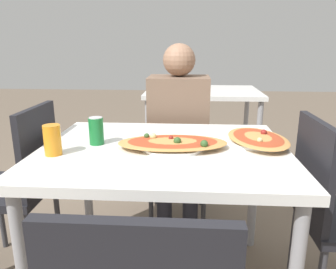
% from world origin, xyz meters
% --- Properties ---
extents(dining_table, '(1.09, 0.89, 0.73)m').
position_xyz_m(dining_table, '(0.00, 0.00, 0.66)').
color(dining_table, white).
rests_on(dining_table, ground_plane).
extents(chair_far_seated, '(0.40, 0.40, 0.89)m').
position_xyz_m(chair_far_seated, '(0.04, 0.77, 0.51)').
color(chair_far_seated, black).
rests_on(chair_far_seated, ground_plane).
extents(chair_side_left, '(0.40, 0.40, 0.89)m').
position_xyz_m(chair_side_left, '(-0.74, 0.09, 0.51)').
color(chair_side_left, black).
rests_on(chair_side_left, ground_plane).
extents(chair_side_right, '(0.40, 0.40, 0.89)m').
position_xyz_m(chair_side_right, '(0.74, -0.09, 0.51)').
color(chair_side_right, black).
rests_on(chair_side_right, ground_plane).
extents(person_seated, '(0.38, 0.30, 1.18)m').
position_xyz_m(person_seated, '(0.04, 0.66, 0.70)').
color(person_seated, '#2D2D38').
rests_on(person_seated, ground_plane).
extents(pizza_main, '(0.50, 0.29, 0.06)m').
position_xyz_m(pizza_main, '(0.04, -0.01, 0.75)').
color(pizza_main, white).
rests_on(pizza_main, dining_table).
extents(soda_can, '(0.07, 0.07, 0.12)m').
position_xyz_m(soda_can, '(-0.31, 0.03, 0.79)').
color(soda_can, '#197233').
rests_on(soda_can, dining_table).
extents(drink_glass, '(0.07, 0.07, 0.13)m').
position_xyz_m(drink_glass, '(-0.45, -0.13, 0.79)').
color(drink_glass, orange).
rests_on(drink_glass, dining_table).
extents(pizza_second, '(0.32, 0.43, 0.05)m').
position_xyz_m(pizza_second, '(0.43, 0.09, 0.75)').
color(pizza_second, white).
rests_on(pizza_second, dining_table).
extents(background_table, '(1.10, 0.80, 0.85)m').
position_xyz_m(background_table, '(0.20, 1.85, 0.68)').
color(background_table, white).
rests_on(background_table, ground_plane).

